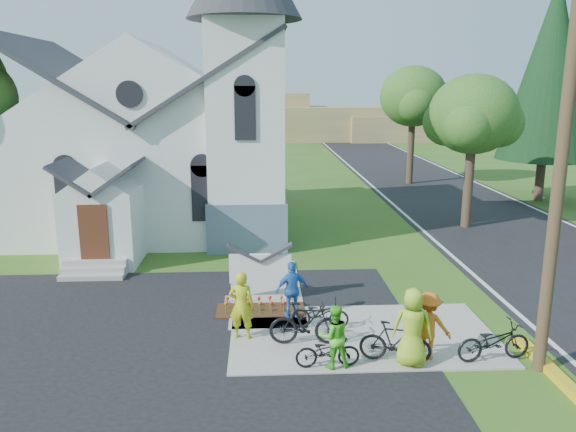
{
  "coord_description": "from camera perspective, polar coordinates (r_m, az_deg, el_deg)",
  "views": [
    {
      "loc": [
        -1.21,
        -13.2,
        6.5
      ],
      "look_at": [
        -0.26,
        5.0,
        2.26
      ],
      "focal_mm": 35.0,
      "sensor_mm": 36.0,
      "label": 1
    }
  ],
  "objects": [
    {
      "name": "ground",
      "position": [
        14.76,
        2.06,
        -13.05
      ],
      "size": [
        120.0,
        120.0,
        0.0
      ],
      "primitive_type": "plane",
      "color": "#375E1A",
      "rests_on": "ground"
    },
    {
      "name": "road",
      "position": [
        31.03,
        18.25,
        0.35
      ],
      "size": [
        8.0,
        90.0,
        0.02
      ],
      "primitive_type": "cube",
      "color": "black",
      "rests_on": "ground"
    },
    {
      "name": "sidewalk",
      "position": [
        15.39,
        7.59,
        -11.92
      ],
      "size": [
        7.0,
        4.0,
        0.05
      ],
      "primitive_type": "cube",
      "color": "gray",
      "rests_on": "ground"
    },
    {
      "name": "church",
      "position": [
        26.06,
        -12.62,
        10.03
      ],
      "size": [
        12.35,
        12.0,
        13.0
      ],
      "color": "white",
      "rests_on": "ground"
    },
    {
      "name": "church_sign",
      "position": [
        17.29,
        -2.83,
        -5.39
      ],
      "size": [
        2.2,
        0.4,
        1.7
      ],
      "color": "gray",
      "rests_on": "ground"
    },
    {
      "name": "flower_bed",
      "position": [
        16.79,
        -2.78,
        -9.57
      ],
      "size": [
        2.6,
        1.1,
        0.07
      ],
      "primitive_type": "cube",
      "color": "#3B2510",
      "rests_on": "ground"
    },
    {
      "name": "utility_pole",
      "position": [
        13.46,
        26.45,
        7.05
      ],
      "size": [
        3.45,
        0.28,
        10.0
      ],
      "color": "#433321",
      "rests_on": "ground"
    },
    {
      "name": "tree_road_near",
      "position": [
        27.03,
        18.32,
        9.7
      ],
      "size": [
        4.0,
        4.0,
        7.05
      ],
      "color": "#3C2820",
      "rests_on": "ground"
    },
    {
      "name": "tree_road_mid",
      "position": [
        38.58,
        12.61,
        11.72
      ],
      "size": [
        4.4,
        4.4,
        7.8
      ],
      "color": "#3C2820",
      "rests_on": "ground"
    },
    {
      "name": "conifer",
      "position": [
        35.17,
        25.17,
        13.34
      ],
      "size": [
        5.2,
        5.2,
        12.4
      ],
      "color": "#3C2820",
      "rests_on": "ground"
    },
    {
      "name": "distant_hills",
      "position": [
        69.81,
        0.77,
        9.54
      ],
      "size": [
        61.0,
        10.0,
        5.6
      ],
      "color": "olive",
      "rests_on": "ground"
    },
    {
      "name": "cyclist_0",
      "position": [
        14.77,
        -4.74,
        -9.01
      ],
      "size": [
        0.72,
        0.53,
        1.81
      ],
      "primitive_type": "imported",
      "rotation": [
        0.0,
        0.0,
        2.99
      ],
      "color": "#AFB915",
      "rests_on": "sidewalk"
    },
    {
      "name": "bike_0",
      "position": [
        13.53,
        4.04,
        -13.52
      ],
      "size": [
        1.54,
        0.59,
        0.8
      ],
      "primitive_type": "imported",
      "rotation": [
        0.0,
        0.0,
        1.61
      ],
      "color": "black",
      "rests_on": "sidewalk"
    },
    {
      "name": "cyclist_1",
      "position": [
        13.38,
        4.68,
        -12.09
      ],
      "size": [
        0.83,
        0.69,
        1.53
      ],
      "primitive_type": "imported",
      "rotation": [
        0.0,
        0.0,
        3.3
      ],
      "color": "#4CCC26",
      "rests_on": "sidewalk"
    },
    {
      "name": "bike_1",
      "position": [
        14.5,
        1.87,
        -10.85
      ],
      "size": [
        1.92,
        0.65,
        1.14
      ],
      "primitive_type": "imported",
      "rotation": [
        0.0,
        0.0,
        1.51
      ],
      "color": "black",
      "rests_on": "sidewalk"
    },
    {
      "name": "cyclist_2",
      "position": [
        15.99,
        0.44,
        -7.51
      ],
      "size": [
        1.04,
        0.65,
        1.65
      ],
      "primitive_type": "imported",
      "rotation": [
        0.0,
        0.0,
        3.41
      ],
      "color": "blue",
      "rests_on": "sidewalk"
    },
    {
      "name": "bike_2",
      "position": [
        15.49,
        3.25,
        -9.88
      ],
      "size": [
        1.62,
        0.72,
        0.83
      ],
      "primitive_type": "imported",
      "rotation": [
        0.0,
        0.0,
        1.46
      ],
      "color": "black",
      "rests_on": "sidewalk"
    },
    {
      "name": "cyclist_3",
      "position": [
        14.16,
        14.07,
        -10.72
      ],
      "size": [
        1.22,
        0.94,
        1.66
      ],
      "primitive_type": "imported",
      "rotation": [
        0.0,
        0.0,
        2.8
      ],
      "color": "orange",
      "rests_on": "sidewalk"
    },
    {
      "name": "bike_3",
      "position": [
        13.9,
        10.84,
        -12.46
      ],
      "size": [
        1.77,
        0.9,
        1.02
      ],
      "primitive_type": "imported",
      "rotation": [
        0.0,
        0.0,
        1.31
      ],
      "color": "black",
      "rests_on": "sidewalk"
    },
    {
      "name": "cyclist_4",
      "position": [
        13.67,
        12.53,
        -10.96
      ],
      "size": [
        1.05,
        0.81,
        1.91
      ],
      "primitive_type": "imported",
      "rotation": [
        0.0,
        0.0,
        2.9
      ],
      "color": "#96C224",
      "rests_on": "sidewalk"
    },
    {
      "name": "bike_4",
      "position": [
        14.61,
        20.17,
        -11.87
      ],
      "size": [
        1.91,
        0.87,
        0.97
      ],
      "primitive_type": "imported",
      "rotation": [
        0.0,
        0.0,
        1.7
      ],
      "color": "black",
      "rests_on": "sidewalk"
    }
  ]
}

